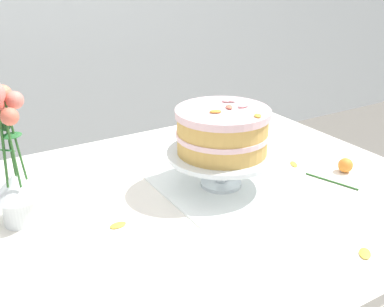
# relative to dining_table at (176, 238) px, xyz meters

# --- Properties ---
(dining_table) EXTENTS (1.40, 1.00, 0.74)m
(dining_table) POSITION_rel_dining_table_xyz_m (0.00, 0.00, 0.00)
(dining_table) COLOR white
(dining_table) RESTS_ON ground
(linen_napkin) EXTENTS (0.32, 0.32, 0.00)m
(linen_napkin) POSITION_rel_dining_table_xyz_m (0.16, 0.04, 0.09)
(linen_napkin) COLOR white
(linen_napkin) RESTS_ON dining_table
(cake_stand) EXTENTS (0.29, 0.29, 0.10)m
(cake_stand) POSITION_rel_dining_table_xyz_m (0.16, 0.04, 0.17)
(cake_stand) COLOR silver
(cake_stand) RESTS_ON linen_napkin
(layer_cake) EXTENTS (0.24, 0.24, 0.12)m
(layer_cake) POSITION_rel_dining_table_xyz_m (0.16, 0.04, 0.25)
(layer_cake) COLOR tan
(layer_cake) RESTS_ON cake_stand
(flower_vase) EXTENTS (0.11, 0.11, 0.34)m
(flower_vase) POSITION_rel_dining_table_xyz_m (-0.34, 0.12, 0.23)
(flower_vase) COLOR silver
(flower_vase) RESTS_ON dining_table
(fallen_rose) EXTENTS (0.13, 0.15, 0.04)m
(fallen_rose) POSITION_rel_dining_table_xyz_m (0.51, -0.08, 0.11)
(fallen_rose) COLOR #2D6028
(fallen_rose) RESTS_ON dining_table
(loose_petal_0) EXTENTS (0.04, 0.03, 0.00)m
(loose_petal_0) POSITION_rel_dining_table_xyz_m (-0.16, -0.01, 0.09)
(loose_petal_0) COLOR yellow
(loose_petal_0) RESTS_ON dining_table
(loose_petal_1) EXTENTS (0.04, 0.05, 0.00)m
(loose_petal_1) POSITION_rel_dining_table_xyz_m (0.43, 0.04, 0.09)
(loose_petal_1) COLOR yellow
(loose_petal_1) RESTS_ON dining_table
(loose_petal_3) EXTENTS (0.05, 0.05, 0.01)m
(loose_petal_3) POSITION_rel_dining_table_xyz_m (0.24, -0.38, 0.09)
(loose_petal_3) COLOR yellow
(loose_petal_3) RESTS_ON dining_table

